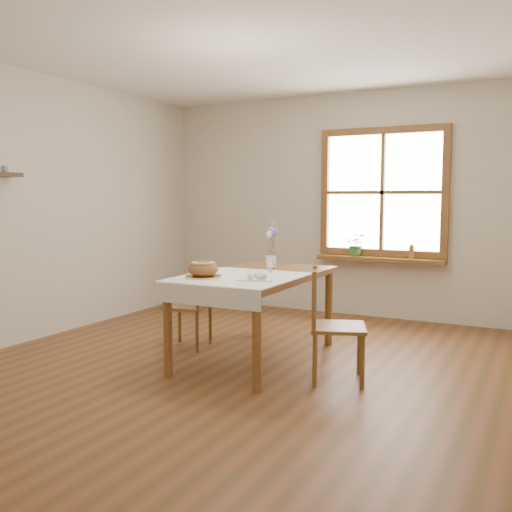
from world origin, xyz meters
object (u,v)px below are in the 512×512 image
(dining_table, at_px, (256,283))
(chair_right, at_px, (338,325))
(bread_plate, at_px, (203,277))
(chair_left, at_px, (188,305))
(flower_vase, at_px, (271,263))

(dining_table, distance_m, chair_right, 0.89)
(bread_plate, bearing_deg, chair_right, 13.10)
(chair_right, distance_m, bread_plate, 1.13)
(dining_table, relative_size, chair_left, 2.01)
(dining_table, xyz_separation_m, bread_plate, (-0.23, -0.48, 0.10))
(dining_table, height_order, flower_vase, flower_vase)
(chair_left, distance_m, chair_right, 1.60)
(dining_table, relative_size, flower_vase, 15.32)
(chair_left, distance_m, bread_plate, 0.84)
(bread_plate, bearing_deg, chair_left, 133.92)
(chair_left, height_order, bread_plate, chair_left)
(dining_table, bearing_deg, chair_left, 174.98)
(dining_table, distance_m, chair_left, 0.80)
(flower_vase, bearing_deg, bread_plate, -101.89)
(chair_left, bearing_deg, chair_right, 68.93)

